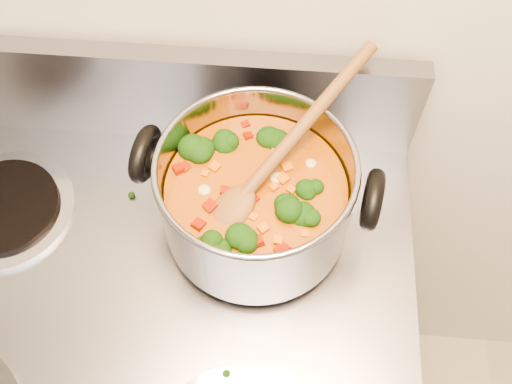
% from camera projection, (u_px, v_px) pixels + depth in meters
% --- Properties ---
extents(stockpot, '(0.31, 0.24, 0.15)m').
position_uv_depth(stockpot, '(256.00, 196.00, 0.72)').
color(stockpot, '#96969D').
rests_on(stockpot, electric_range).
extents(wooden_spoon, '(0.21, 0.26, 0.12)m').
position_uv_depth(wooden_spoon, '(268.00, 167.00, 0.69)').
color(wooden_spoon, brown).
rests_on(wooden_spoon, stockpot).
extents(cooktop_crumbs, '(0.16, 0.09, 0.01)m').
position_uv_depth(cooktop_crumbs, '(299.00, 335.00, 0.70)').
color(cooktop_crumbs, black).
rests_on(cooktop_crumbs, electric_range).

